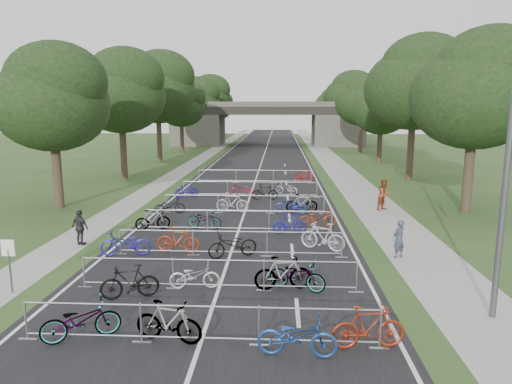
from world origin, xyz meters
TOP-DOWN VIEW (x-y plane):
  - ground at (0.00, 0.00)m, footprint 200.00×200.00m
  - road at (0.00, 50.00)m, footprint 11.00×140.00m
  - sidewalk_right at (8.00, 50.00)m, footprint 3.00×140.00m
  - sidewalk_left at (-7.50, 50.00)m, footprint 2.00×140.00m
  - lane_markings at (0.00, 50.00)m, footprint 0.12×140.00m
  - overpass_bridge at (0.00, 65.00)m, footprint 31.00×8.00m
  - lamppost at (8.33, 2.00)m, footprint 0.61×0.65m
  - park_sign at (-6.80, 3.00)m, footprint 0.45×0.06m
  - tree_left_0 at (-11.39, 15.93)m, footprint 6.72×6.72m
  - tree_right_0 at (13.11, 15.93)m, footprint 7.17×7.17m
  - tree_left_1 at (-11.39, 27.93)m, footprint 7.56×7.56m
  - tree_right_1 at (13.11, 27.93)m, footprint 8.18×8.18m
  - tree_left_2 at (-11.39, 39.93)m, footprint 8.40×8.40m
  - tree_right_2 at (13.11, 39.93)m, footprint 6.16×6.16m
  - tree_left_3 at (-11.39, 51.93)m, footprint 6.72×6.72m
  - tree_right_3 at (13.11, 51.93)m, footprint 7.17×7.17m
  - tree_left_4 at (-11.39, 63.93)m, footprint 7.56×7.56m
  - tree_right_4 at (13.11, 63.93)m, footprint 8.18×8.18m
  - tree_left_5 at (-11.39, 75.93)m, footprint 8.40×8.40m
  - tree_right_5 at (13.11, 75.93)m, footprint 6.16×6.16m
  - tree_left_6 at (-11.39, 87.93)m, footprint 6.72×6.72m
  - tree_right_6 at (13.11, 87.93)m, footprint 7.17×7.17m
  - barrier_row_0 at (0.00, 0.00)m, footprint 9.70×0.08m
  - barrier_row_1 at (0.00, 3.60)m, footprint 9.70×0.08m
  - barrier_row_2 at (0.00, 7.20)m, footprint 9.70×0.08m
  - barrier_row_3 at (0.00, 11.00)m, footprint 9.70×0.08m
  - barrier_row_4 at (0.00, 15.00)m, footprint 9.70×0.08m
  - barrier_row_5 at (0.00, 20.00)m, footprint 9.70×0.08m
  - barrier_row_6 at (0.00, 26.00)m, footprint 9.70×0.08m
  - bike_0 at (-3.16, 0.07)m, footprint 2.14×1.53m
  - bike_1 at (-0.82, 0.07)m, footprint 1.94×0.93m
  - bike_2 at (2.49, -0.45)m, footprint 2.02×0.83m
  - bike_3 at (4.30, -0.01)m, footprint 1.98×0.81m
  - bike_4 at (-2.74, 2.76)m, footprint 1.93×1.09m
  - bike_5 at (-0.82, 3.68)m, footprint 1.77×0.79m
  - bike_6 at (2.17, 3.72)m, footprint 2.02×0.87m
  - bike_7 at (2.65, 3.73)m, footprint 2.08×1.31m
  - bike_8 at (-4.30, 6.97)m, footprint 2.13×1.07m
  - bike_9 at (-2.22, 7.48)m, footprint 1.92×0.74m
  - bike_10 at (0.15, 6.99)m, footprint 2.19×1.50m
  - bike_11 at (3.90, 8.14)m, footprint 2.06×1.42m
  - bike_12 at (-4.30, 11.05)m, footprint 1.79×1.10m
  - bike_13 at (-1.76, 11.49)m, footprint 1.93×1.07m
  - bike_14 at (2.53, 10.72)m, footprint 1.69×0.63m
  - bike_15 at (3.96, 11.84)m, footprint 2.11×1.15m
  - bike_16 at (-4.30, 14.57)m, footprint 1.87×1.22m
  - bike_17 at (-0.72, 15.22)m, footprint 1.99×0.74m
  - bike_18 at (2.71, 14.98)m, footprint 1.92×0.78m
  - bike_19 at (3.34, 15.28)m, footprint 1.88×0.66m
  - bike_20 at (-4.30, 19.47)m, footprint 1.68×1.16m
  - bike_21 at (-0.50, 19.94)m, footprint 1.90×0.74m
  - bike_22 at (1.07, 18.96)m, footprint 1.79×0.62m
  - bike_23 at (2.54, 20.95)m, footprint 1.77×1.37m
  - bike_27 at (4.07, 26.31)m, footprint 1.93×1.11m
  - pedestrian_a at (6.91, 7.35)m, footprint 0.69×0.64m
  - pedestrian_b at (8.30, 16.32)m, footprint 1.15×1.12m
  - pedestrian_c at (-6.80, 8.36)m, footprint 1.02×0.75m

SIDE VIEW (x-z plane):
  - ground at x=0.00m, z-range 0.00..0.00m
  - lane_markings at x=0.00m, z-range 0.00..0.00m
  - road at x=0.00m, z-range 0.00..0.01m
  - sidewalk_right at x=8.00m, z-range 0.00..0.01m
  - sidewalk_left at x=-7.50m, z-range 0.00..0.01m
  - bike_23 at x=2.54m, z-range 0.00..0.90m
  - bike_5 at x=-0.82m, z-range 0.00..0.90m
  - bike_16 at x=-4.30m, z-range 0.00..0.93m
  - bike_13 at x=-1.76m, z-range 0.00..0.96m
  - bike_21 at x=-0.50m, z-range 0.00..0.98m
  - bike_18 at x=2.71m, z-range 0.00..0.99m
  - bike_20 at x=-4.30m, z-range 0.00..0.99m
  - bike_14 at x=2.53m, z-range 0.00..0.99m
  - bike_7 at x=2.65m, z-range 0.00..1.03m
  - bike_2 at x=2.49m, z-range 0.00..1.04m
  - bike_12 at x=-4.30m, z-range 0.00..1.04m
  - bike_15 at x=3.96m, z-range 0.00..1.05m
  - bike_22 at x=1.07m, z-range 0.00..1.06m
  - bike_0 at x=-3.16m, z-range 0.00..1.07m
  - bike_8 at x=-4.30m, z-range 0.00..1.07m
  - barrier_row_0 at x=0.00m, z-range 0.00..1.10m
  - barrier_row_1 at x=0.00m, z-range 0.00..1.10m
  - barrier_row_2 at x=0.00m, z-range 0.00..1.10m
  - barrier_row_3 at x=0.00m, z-range 0.00..1.10m
  - barrier_row_4 at x=0.00m, z-range 0.00..1.10m
  - barrier_row_5 at x=0.00m, z-range 0.00..1.10m
  - barrier_row_6 at x=0.00m, z-range 0.00..1.10m
  - bike_10 at x=0.15m, z-range 0.00..1.09m
  - bike_19 at x=3.34m, z-range 0.00..1.11m
  - bike_4 at x=-2.74m, z-range 0.00..1.12m
  - bike_27 at x=4.07m, z-range 0.00..1.12m
  - bike_9 at x=-2.22m, z-range 0.00..1.12m
  - bike_1 at x=-0.82m, z-range 0.00..1.12m
  - bike_3 at x=4.30m, z-range 0.00..1.16m
  - bike_17 at x=-0.72m, z-range 0.00..1.17m
  - bike_6 at x=2.17m, z-range 0.00..1.17m
  - bike_11 at x=3.90m, z-range 0.00..1.22m
  - pedestrian_a at x=6.91m, z-range 0.00..1.57m
  - pedestrian_c at x=-6.80m, z-range 0.00..1.61m
  - pedestrian_b at x=8.30m, z-range 0.00..1.87m
  - park_sign at x=-6.80m, z-range 0.36..2.18m
  - overpass_bridge at x=0.00m, z-range 0.01..7.06m
  - lamppost at x=8.33m, z-range 0.18..8.39m
  - tree_right_2 at x=13.11m, z-range 1.25..10.64m
  - tree_right_5 at x=13.11m, z-range 1.25..10.64m
  - tree_left_0 at x=-11.39m, z-range 1.36..11.61m
  - tree_left_3 at x=-11.39m, z-range 1.36..11.61m
  - tree_left_6 at x=-11.39m, z-range 1.36..11.61m
  - tree_right_0 at x=13.11m, z-range 1.46..12.39m
  - tree_right_3 at x=13.11m, z-range 1.46..12.39m
  - tree_right_6 at x=13.11m, z-range 1.46..12.39m
  - tree_left_1 at x=-11.39m, z-range 1.54..13.07m
  - tree_left_4 at x=-11.39m, z-range 1.54..13.07m
  - tree_right_1 at x=13.11m, z-range 1.67..14.13m
  - tree_right_4 at x=13.11m, z-range 1.67..14.13m
  - tree_left_2 at x=-11.39m, z-range 1.71..14.52m
  - tree_left_5 at x=-11.39m, z-range 1.71..14.52m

